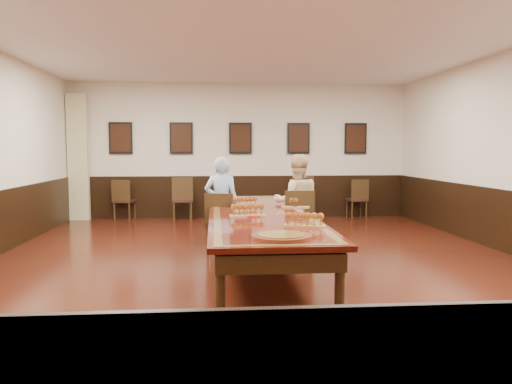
{
  "coord_description": "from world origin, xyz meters",
  "views": [
    {
      "loc": [
        -0.63,
        -6.98,
        1.66
      ],
      "look_at": [
        0.0,
        0.5,
        1.0
      ],
      "focal_mm": 35.0,
      "sensor_mm": 36.0,
      "label": 1
    }
  ],
  "objects": [
    {
      "name": "ceiling",
      "position": [
        0.0,
        0.0,
        3.21
      ],
      "size": [
        8.0,
        10.0,
        0.02
      ],
      "primitive_type": "cube",
      "color": "white",
      "rests_on": "floor"
    },
    {
      "name": "spare_chair_a",
      "position": [
        -2.72,
        4.8,
        0.47
      ],
      "size": [
        0.53,
        0.56,
        0.94
      ],
      "primitive_type": null,
      "rotation": [
        0.0,
        0.0,
        2.94
      ],
      "color": "black",
      "rests_on": "floor"
    },
    {
      "name": "person_woman",
      "position": [
        0.71,
        1.03,
        0.78
      ],
      "size": [
        0.79,
        0.62,
        1.56
      ],
      "primitive_type": "imported",
      "rotation": [
        0.0,
        0.0,
        3.12
      ],
      "color": "beige",
      "rests_on": "floor"
    },
    {
      "name": "red_plate_grp",
      "position": [
        -0.12,
        -0.41,
        0.76
      ],
      "size": [
        0.22,
        0.22,
        0.03
      ],
      "color": "red",
      "rests_on": "conference_table"
    },
    {
      "name": "wainscoting",
      "position": [
        0.0,
        0.0,
        0.5
      ],
      "size": [
        8.0,
        10.0,
        1.0
      ],
      "color": "black",
      "rests_on": "floor"
    },
    {
      "name": "chair_man",
      "position": [
        -0.53,
        0.99,
        0.48
      ],
      "size": [
        0.52,
        0.55,
        0.96
      ],
      "primitive_type": null,
      "rotation": [
        0.0,
        0.0,
        2.99
      ],
      "color": "black",
      "rests_on": "floor"
    },
    {
      "name": "person_man",
      "position": [
        -0.51,
        1.09,
        0.76
      ],
      "size": [
        0.61,
        0.45,
        1.53
      ],
      "primitive_type": "imported",
      "rotation": [
        0.0,
        0.0,
        2.99
      ],
      "color": "#5290CD",
      "rests_on": "floor"
    },
    {
      "name": "chair_woman",
      "position": [
        0.71,
        0.92,
        0.5
      ],
      "size": [
        0.48,
        0.52,
        1.0
      ],
      "primitive_type": null,
      "rotation": [
        0.0,
        0.0,
        3.12
      ],
      "color": "black",
      "rests_on": "floor"
    },
    {
      "name": "curtain",
      "position": [
        -3.75,
        4.82,
        1.45
      ],
      "size": [
        0.45,
        0.18,
        2.9
      ],
      "primitive_type": "cube",
      "color": "#C7C089",
      "rests_on": "floor"
    },
    {
      "name": "posters",
      "position": [
        0.0,
        4.94,
        1.9
      ],
      "size": [
        6.14,
        0.04,
        0.74
      ],
      "color": "black",
      "rests_on": "wall_back"
    },
    {
      "name": "spare_chair_d",
      "position": [
        2.78,
        4.67,
        0.46
      ],
      "size": [
        0.48,
        0.51,
        0.92
      ],
      "primitive_type": null,
      "rotation": [
        0.0,
        0.0,
        3.24
      ],
      "color": "black",
      "rests_on": "floor"
    },
    {
      "name": "carved_platter",
      "position": [
        0.04,
        -2.06,
        0.77
      ],
      "size": [
        0.64,
        0.64,
        0.05
      ],
      "color": "#511D10",
      "rests_on": "conference_table"
    },
    {
      "name": "flight_a",
      "position": [
        -0.15,
        0.67,
        0.82
      ],
      "size": [
        0.45,
        0.28,
        0.16
      ],
      "color": "olive",
      "rests_on": "conference_table"
    },
    {
      "name": "pink_phone",
      "position": [
        0.6,
        0.1,
        0.76
      ],
      "size": [
        0.09,
        0.14,
        0.01
      ],
      "primitive_type": "cube",
      "rotation": [
        0.0,
        0.0,
        0.19
      ],
      "color": "#DC499E",
      "rests_on": "conference_table"
    },
    {
      "name": "conference_table",
      "position": [
        0.0,
        0.0,
        0.61
      ],
      "size": [
        1.4,
        5.0,
        0.76
      ],
      "color": "#330C08",
      "rests_on": "floor"
    },
    {
      "name": "floor",
      "position": [
        0.0,
        0.0,
        -0.01
      ],
      "size": [
        8.0,
        10.0,
        0.02
      ],
      "primitive_type": "cube",
      "color": "black",
      "rests_on": "ground"
    },
    {
      "name": "flight_c",
      "position": [
        -0.19,
        -0.41,
        0.83
      ],
      "size": [
        0.49,
        0.2,
        0.18
      ],
      "color": "olive",
      "rests_on": "conference_table"
    },
    {
      "name": "flight_b",
      "position": [
        0.59,
        0.47,
        0.82
      ],
      "size": [
        0.44,
        0.21,
        0.16
      ],
      "color": "olive",
      "rests_on": "conference_table"
    },
    {
      "name": "flight_d",
      "position": [
        0.4,
        -1.36,
        0.83
      ],
      "size": [
        0.49,
        0.27,
        0.18
      ],
      "color": "olive",
      "rests_on": "conference_table"
    },
    {
      "name": "wall_back",
      "position": [
        0.0,
        5.01,
        1.6
      ],
      "size": [
        8.0,
        0.02,
        3.2
      ],
      "primitive_type": "cube",
      "color": "beige",
      "rests_on": "floor"
    },
    {
      "name": "spare_chair_b",
      "position": [
        -1.37,
        4.56,
        0.5
      ],
      "size": [
        0.53,
        0.56,
        1.0
      ],
      "primitive_type": null,
      "rotation": [
        0.0,
        0.0,
        3.26
      ],
      "color": "black",
      "rests_on": "floor"
    },
    {
      "name": "spare_chair_c",
      "position": [
        1.44,
        4.53,
        0.51
      ],
      "size": [
        0.54,
        0.57,
        1.02
      ],
      "primitive_type": null,
      "rotation": [
        0.0,
        0.0,
        3.02
      ],
      "color": "black",
      "rests_on": "floor"
    },
    {
      "name": "wall_front",
      "position": [
        0.0,
        -5.01,
        1.6
      ],
      "size": [
        8.0,
        0.02,
        3.2
      ],
      "primitive_type": "cube",
      "color": "beige",
      "rests_on": "floor"
    }
  ]
}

